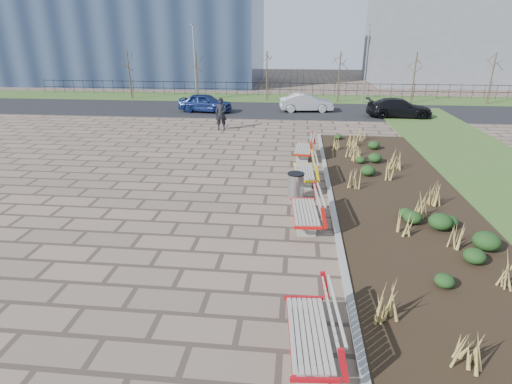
# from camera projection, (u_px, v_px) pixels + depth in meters

# --- Properties ---
(ground) EXTENTS (120.00, 120.00, 0.00)m
(ground) POSITION_uv_depth(u_px,v_px,m) (183.00, 269.00, 9.79)
(ground) COLOR #725C4F
(ground) RESTS_ON ground
(planting_bed) EXTENTS (4.50, 18.00, 0.10)m
(planting_bed) POSITION_uv_depth(u_px,v_px,m) (398.00, 199.00, 13.80)
(planting_bed) COLOR black
(planting_bed) RESTS_ON ground
(planting_curb) EXTENTS (0.16, 18.00, 0.15)m
(planting_curb) POSITION_uv_depth(u_px,v_px,m) (330.00, 196.00, 14.01)
(planting_curb) COLOR gray
(planting_curb) RESTS_ON ground
(grass_verge_far) EXTENTS (80.00, 5.00, 0.04)m
(grass_verge_far) POSITION_uv_depth(u_px,v_px,m) (268.00, 98.00, 35.67)
(grass_verge_far) COLOR #33511E
(grass_verge_far) RESTS_ON ground
(road) EXTENTS (80.00, 7.00, 0.02)m
(road) POSITION_uv_depth(u_px,v_px,m) (262.00, 110.00, 30.13)
(road) COLOR black
(road) RESTS_ON ground
(bench_a) EXTENTS (1.06, 2.16, 1.00)m
(bench_a) POSITION_uv_depth(u_px,v_px,m) (309.00, 330.00, 7.04)
(bench_a) COLOR #B70C16
(bench_a) RESTS_ON ground
(bench_b) EXTENTS (1.05, 2.16, 1.00)m
(bench_b) POSITION_uv_depth(u_px,v_px,m) (305.00, 210.00, 11.83)
(bench_b) COLOR red
(bench_b) RESTS_ON ground
(bench_c) EXTENTS (0.98, 2.13, 1.00)m
(bench_c) POSITION_uv_depth(u_px,v_px,m) (304.00, 170.00, 15.27)
(bench_c) COLOR yellow
(bench_c) RESTS_ON ground
(bench_d) EXTENTS (1.05, 2.16, 1.00)m
(bench_d) POSITION_uv_depth(u_px,v_px,m) (303.00, 147.00, 18.35)
(bench_d) COLOR #AB200B
(bench_d) RESTS_ON ground
(litter_bin) EXTENTS (0.56, 0.56, 0.94)m
(litter_bin) POSITION_uv_depth(u_px,v_px,m) (296.00, 187.00, 13.73)
(litter_bin) COLOR #B2B2B7
(litter_bin) RESTS_ON ground
(pedestrian) EXTENTS (0.71, 0.48, 1.90)m
(pedestrian) POSITION_uv_depth(u_px,v_px,m) (221.00, 114.00, 23.62)
(pedestrian) COLOR black
(pedestrian) RESTS_ON ground
(car_blue) EXTENTS (4.04, 2.03, 1.32)m
(car_blue) POSITION_uv_depth(u_px,v_px,m) (205.00, 103.00, 29.10)
(car_blue) COLOR navy
(car_blue) RESTS_ON road
(car_silver) EXTENTS (4.01, 1.78, 1.28)m
(car_silver) POSITION_uv_depth(u_px,v_px,m) (306.00, 103.00, 29.29)
(car_silver) COLOR #929499
(car_silver) RESTS_ON road
(car_black) EXTENTS (4.38, 1.79, 1.27)m
(car_black) POSITION_uv_depth(u_px,v_px,m) (399.00, 108.00, 27.26)
(car_black) COLOR black
(car_black) RESTS_ON road
(tree_a) EXTENTS (1.40, 1.40, 4.00)m
(tree_a) POSITION_uv_depth(u_px,v_px,m) (129.00, 75.00, 34.68)
(tree_a) COLOR #4C3D2D
(tree_a) RESTS_ON grass_verge_far
(tree_b) EXTENTS (1.40, 1.40, 4.00)m
(tree_b) POSITION_uv_depth(u_px,v_px,m) (197.00, 76.00, 34.11)
(tree_b) COLOR #4C3D2D
(tree_b) RESTS_ON grass_verge_far
(tree_c) EXTENTS (1.40, 1.40, 4.00)m
(tree_c) POSITION_uv_depth(u_px,v_px,m) (267.00, 76.00, 33.54)
(tree_c) COLOR #4C3D2D
(tree_c) RESTS_ON grass_verge_far
(tree_d) EXTENTS (1.40, 1.40, 4.00)m
(tree_d) POSITION_uv_depth(u_px,v_px,m) (339.00, 77.00, 32.97)
(tree_d) COLOR #4C3D2D
(tree_d) RESTS_ON grass_verge_far
(tree_e) EXTENTS (1.40, 1.40, 4.00)m
(tree_e) POSITION_uv_depth(u_px,v_px,m) (414.00, 78.00, 32.40)
(tree_e) COLOR #4C3D2D
(tree_e) RESTS_ON grass_verge_far
(tree_f) EXTENTS (1.40, 1.40, 4.00)m
(tree_f) POSITION_uv_depth(u_px,v_px,m) (491.00, 79.00, 31.83)
(tree_f) COLOR #4C3D2D
(tree_f) RESTS_ON grass_verge_far
(lamp_west) EXTENTS (0.24, 0.60, 6.00)m
(lamp_west) POSITION_uv_depth(u_px,v_px,m) (195.00, 64.00, 33.27)
(lamp_west) COLOR gray
(lamp_west) RESTS_ON grass_verge_far
(lamp_east) EXTENTS (0.24, 0.60, 6.00)m
(lamp_east) POSITION_uv_depth(u_px,v_px,m) (366.00, 65.00, 31.95)
(lamp_east) COLOR gray
(lamp_east) RESTS_ON grass_verge_far
(railing_fence) EXTENTS (44.00, 0.10, 1.20)m
(railing_fence) POSITION_uv_depth(u_px,v_px,m) (269.00, 89.00, 36.83)
(railing_fence) COLOR black
(railing_fence) RESTS_ON grass_verge_far
(building_glass) EXTENTS (40.00, 14.00, 15.00)m
(building_glass) POSITION_uv_depth(u_px,v_px,m) (87.00, 14.00, 46.09)
(building_glass) COLOR #192338
(building_glass) RESTS_ON ground
(building_grey) EXTENTS (18.00, 12.00, 10.00)m
(building_grey) POSITION_uv_depth(u_px,v_px,m) (455.00, 37.00, 44.88)
(building_grey) COLOR slate
(building_grey) RESTS_ON ground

